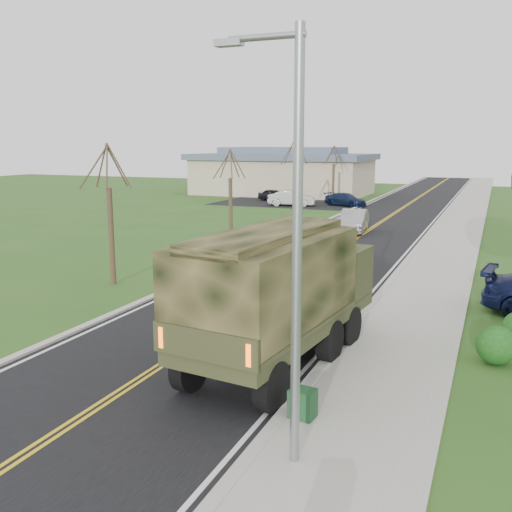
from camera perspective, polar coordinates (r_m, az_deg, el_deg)
The scene contains 18 objects.
ground at distance 14.20m, azimuth -15.53°, elevation -14.38°, with size 160.00×160.00×0.00m, color #29521B.
road at distance 50.95m, azimuth 13.50°, elevation 4.05°, with size 8.00×120.00×0.01m, color black.
curb_right at distance 50.44m, azimuth 18.16°, elevation 3.79°, with size 0.30×120.00×0.12m, color #9E998E.
sidewalk_right at distance 50.33m, azimuth 20.15°, elevation 3.64°, with size 3.20×120.00×0.10m, color #9E998E.
curb_left at distance 51.77m, azimuth 8.96°, elevation 4.38°, with size 0.30×120.00×0.10m, color #9E998E.
street_light at distance 10.11m, azimuth 3.61°, elevation 2.06°, with size 1.65×0.22×8.00m.
bare_tree_a at distance 25.28m, azimuth -14.33°, elevation 3.07°, with size 1.93×2.26×6.08m.
bare_tree_b at distance 35.53m, azimuth -2.57°, elevation 5.40°, with size 1.83×2.14×5.73m.
bare_tree_c at distance 46.59m, azimuth 3.82°, elevation 7.12°, with size 2.04×2.39×6.42m.
bare_tree_d at distance 58.05m, azimuth 7.74°, elevation 7.61°, with size 1.88×2.20×5.91m.
commercial_building at distance 70.27m, azimuth 2.76°, elevation 8.40°, with size 25.50×21.50×5.65m.
military_truck at distance 15.47m, azimuth 2.34°, elevation -3.12°, with size 3.53×8.00×3.86m.
suv_champagne at distance 32.11m, azimuth 3.25°, elevation 1.50°, with size 2.18×4.73×1.31m, color tan.
sedan_silver at distance 40.02m, azimuth 9.71°, elevation 3.45°, with size 1.66×4.75×1.56m, color #9E9EA2.
utility_box_far at distance 12.97m, azimuth 4.68°, elevation -14.47°, with size 0.55×0.45×0.65m, color #174320.
lot_car_dark at distance 61.43m, azimuth 1.84°, elevation 6.10°, with size 1.50×3.74×1.27m, color black.
lot_car_silver at distance 56.60m, azimuth 3.57°, elevation 5.78°, with size 1.60×4.60×1.52m, color #ADADB2.
lot_car_navy at distance 57.15m, azimuth 8.95°, elevation 5.59°, with size 1.78×4.38×1.27m, color #0F1C3A.
Camera 1 is at (8.19, -9.92, 6.02)m, focal length 40.00 mm.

